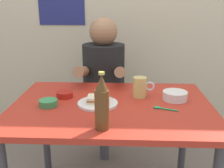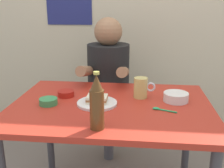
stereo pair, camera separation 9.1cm
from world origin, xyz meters
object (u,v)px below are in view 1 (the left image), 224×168
object	(u,v)px
sandwich	(98,99)
beer_bottle	(102,104)
dining_table	(112,119)
rice_bowl_white	(175,95)
beer_mug	(140,87)
person_seated	(104,71)
plate_orange	(98,103)
stool	(104,120)

from	to	relation	value
sandwich	beer_bottle	distance (m)	0.31
dining_table	rice_bowl_white	xyz separation A→B (m)	(0.36, 0.08, 0.12)
dining_table	beer_mug	size ratio (longest dim) A/B	8.73
rice_bowl_white	sandwich	bearing A→B (deg)	-167.50
person_seated	dining_table	bearing A→B (deg)	-81.74
person_seated	rice_bowl_white	bearing A→B (deg)	-50.06
person_seated	beer_bottle	bearing A→B (deg)	-86.20
plate_orange	beer_mug	distance (m)	0.28
sandwich	beer_mug	bearing A→B (deg)	30.08
dining_table	beer_mug	bearing A→B (deg)	37.29
dining_table	person_seated	size ratio (longest dim) A/B	1.53
plate_orange	rice_bowl_white	xyz separation A→B (m)	(0.43, 0.10, 0.02)
sandwich	rice_bowl_white	size ratio (longest dim) A/B	0.79
sandwich	beer_mug	xyz separation A→B (m)	(0.24, 0.14, 0.03)
plate_orange	beer_bottle	distance (m)	0.31
sandwich	person_seated	bearing A→B (deg)	91.29
person_seated	beer_bottle	size ratio (longest dim) A/B	2.75
dining_table	rice_bowl_white	world-z (taller)	rice_bowl_white
beer_bottle	rice_bowl_white	distance (m)	0.55
dining_table	stool	world-z (taller)	dining_table
dining_table	person_seated	xyz separation A→B (m)	(-0.09, 0.62, 0.12)
person_seated	sandwich	distance (m)	0.63
dining_table	beer_mug	distance (m)	0.26
person_seated	sandwich	size ratio (longest dim) A/B	6.54
dining_table	person_seated	distance (m)	0.64
beer_mug	beer_bottle	distance (m)	0.47
beer_bottle	rice_bowl_white	bearing A→B (deg)	44.79
beer_mug	stool	bearing A→B (deg)	116.47
dining_table	plate_orange	bearing A→B (deg)	-169.41
person_seated	sandwich	bearing A→B (deg)	-88.71
dining_table	beer_bottle	distance (m)	0.37
dining_table	plate_orange	distance (m)	0.13
sandwich	beer_bottle	xyz separation A→B (m)	(0.05, -0.29, 0.09)
dining_table	rice_bowl_white	distance (m)	0.39
beer_mug	rice_bowl_white	distance (m)	0.20
dining_table	person_seated	world-z (taller)	person_seated
plate_orange	rice_bowl_white	bearing A→B (deg)	12.50
stool	rice_bowl_white	distance (m)	0.82
sandwich	beer_bottle	size ratio (longest dim) A/B	0.42
dining_table	sandwich	xyz separation A→B (m)	(-0.08, -0.01, 0.13)
plate_orange	dining_table	bearing A→B (deg)	10.59
dining_table	beer_mug	xyz separation A→B (m)	(0.16, 0.12, 0.15)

